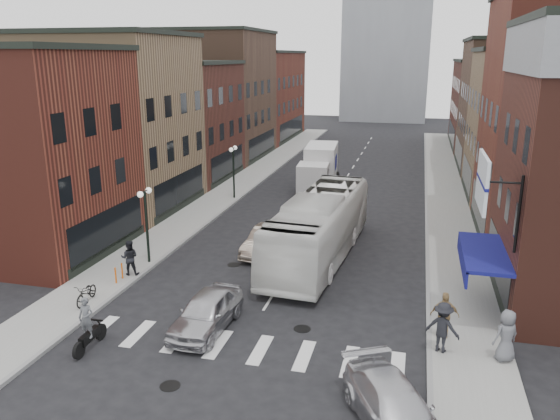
% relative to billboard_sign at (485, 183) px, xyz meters
% --- Properties ---
extents(ground, '(160.00, 160.00, 0.00)m').
position_rel_billboard_sign_xyz_m(ground, '(-8.59, -0.50, -6.13)').
color(ground, black).
rests_on(ground, ground).
extents(sidewalk_left, '(3.00, 74.00, 0.15)m').
position_rel_billboard_sign_xyz_m(sidewalk_left, '(-17.09, 21.50, -6.06)').
color(sidewalk_left, gray).
rests_on(sidewalk_left, ground).
extents(sidewalk_right, '(3.00, 74.00, 0.15)m').
position_rel_billboard_sign_xyz_m(sidewalk_right, '(-0.09, 21.50, -6.06)').
color(sidewalk_right, gray).
rests_on(sidewalk_right, ground).
extents(curb_left, '(0.20, 74.00, 0.16)m').
position_rel_billboard_sign_xyz_m(curb_left, '(-15.59, 21.50, -6.13)').
color(curb_left, gray).
rests_on(curb_left, ground).
extents(curb_right, '(0.20, 74.00, 0.16)m').
position_rel_billboard_sign_xyz_m(curb_right, '(-1.59, 21.50, -6.13)').
color(curb_right, gray).
rests_on(curb_right, ground).
extents(crosswalk_stripes, '(12.00, 2.20, 0.01)m').
position_rel_billboard_sign_xyz_m(crosswalk_stripes, '(-8.59, -3.50, -6.13)').
color(crosswalk_stripes, silver).
rests_on(crosswalk_stripes, ground).
extents(bldg_left_near, '(10.30, 9.20, 11.30)m').
position_rel_billboard_sign_xyz_m(bldg_left_near, '(-23.58, 4.00, -0.48)').
color(bldg_left_near, maroon).
rests_on(bldg_left_near, ground).
extents(bldg_left_mid_a, '(10.30, 10.20, 12.30)m').
position_rel_billboard_sign_xyz_m(bldg_left_mid_a, '(-23.58, 13.50, 0.02)').
color(bldg_left_mid_a, '#8E714E').
rests_on(bldg_left_mid_a, ground).
extents(bldg_left_mid_b, '(10.30, 10.20, 10.30)m').
position_rel_billboard_sign_xyz_m(bldg_left_mid_b, '(-23.58, 23.50, -0.98)').
color(bldg_left_mid_b, '#4F251C').
rests_on(bldg_left_mid_b, ground).
extents(bldg_left_far_a, '(10.30, 12.20, 13.30)m').
position_rel_billboard_sign_xyz_m(bldg_left_far_a, '(-23.58, 34.50, 0.52)').
color(bldg_left_far_a, '#513728').
rests_on(bldg_left_far_a, ground).
extents(bldg_left_far_b, '(10.30, 16.20, 11.30)m').
position_rel_billboard_sign_xyz_m(bldg_left_far_b, '(-23.58, 48.50, -0.48)').
color(bldg_left_far_b, maroon).
rests_on(bldg_left_far_b, ground).
extents(bldg_right_mid_b, '(10.30, 10.20, 11.30)m').
position_rel_billboard_sign_xyz_m(bldg_right_mid_b, '(6.41, 23.50, -0.48)').
color(bldg_right_mid_b, '#8E714E').
rests_on(bldg_right_mid_b, ground).
extents(bldg_right_far_a, '(10.30, 12.20, 12.30)m').
position_rel_billboard_sign_xyz_m(bldg_right_far_a, '(6.41, 34.50, 0.02)').
color(bldg_right_far_a, '#513728').
rests_on(bldg_right_far_a, ground).
extents(bldg_right_far_b, '(10.30, 16.20, 10.30)m').
position_rel_billboard_sign_xyz_m(bldg_right_far_b, '(6.41, 48.50, -0.98)').
color(bldg_right_far_b, '#4F251C').
rests_on(bldg_right_far_b, ground).
extents(awning_blue, '(1.80, 5.00, 0.78)m').
position_rel_billboard_sign_xyz_m(awning_blue, '(0.34, 2.00, -3.50)').
color(awning_blue, navy).
rests_on(awning_blue, ground).
extents(billboard_sign, '(1.52, 3.00, 3.70)m').
position_rel_billboard_sign_xyz_m(billboard_sign, '(0.00, 0.00, 0.00)').
color(billboard_sign, black).
rests_on(billboard_sign, ground).
extents(streetlamp_near, '(0.32, 1.22, 4.11)m').
position_rel_billboard_sign_xyz_m(streetlamp_near, '(-15.99, 3.50, -3.22)').
color(streetlamp_near, black).
rests_on(streetlamp_near, ground).
extents(streetlamp_far, '(0.32, 1.22, 4.11)m').
position_rel_billboard_sign_xyz_m(streetlamp_far, '(-15.99, 17.50, -3.22)').
color(streetlamp_far, black).
rests_on(streetlamp_far, ground).
extents(bike_rack, '(0.08, 0.68, 0.80)m').
position_rel_billboard_sign_xyz_m(bike_rack, '(-16.19, 0.80, -5.58)').
color(bike_rack, '#D8590C').
rests_on(bike_rack, sidewalk_left).
extents(box_truck, '(2.86, 8.16, 3.48)m').
position_rel_billboard_sign_xyz_m(box_truck, '(-10.33, 22.78, -4.41)').
color(box_truck, silver).
rests_on(box_truck, ground).
extents(motorcycle_rider, '(0.60, 2.09, 2.13)m').
position_rel_billboard_sign_xyz_m(motorcycle_rider, '(-14.07, -5.04, -5.14)').
color(motorcycle_rider, black).
rests_on(motorcycle_rider, ground).
extents(transit_bus, '(3.96, 13.03, 3.58)m').
position_rel_billboard_sign_xyz_m(transit_bus, '(-7.39, 6.71, -4.34)').
color(transit_bus, white).
rests_on(transit_bus, ground).
extents(sedan_left_near, '(2.06, 4.60, 1.53)m').
position_rel_billboard_sign_xyz_m(sedan_left_near, '(-10.35, -2.46, -5.37)').
color(sedan_left_near, silver).
rests_on(sedan_left_near, ground).
extents(sedan_left_far, '(2.06, 4.70, 1.50)m').
position_rel_billboard_sign_xyz_m(sedan_left_far, '(-10.33, 6.66, -5.38)').
color(sedan_left_far, '#B0A08E').
rests_on(sedan_left_far, ground).
extents(curb_car, '(4.03, 5.23, 1.41)m').
position_rel_billboard_sign_xyz_m(curb_car, '(-2.65, -6.90, -5.43)').
color(curb_car, silver).
rests_on(curb_car, ground).
extents(parked_bicycle, '(0.80, 1.80, 0.92)m').
position_rel_billboard_sign_xyz_m(parked_bicycle, '(-16.32, -1.73, -5.52)').
color(parked_bicycle, black).
rests_on(parked_bicycle, sidewalk_left).
extents(ped_left_solo, '(0.97, 0.73, 1.78)m').
position_rel_billboard_sign_xyz_m(ped_left_solo, '(-16.06, 1.67, -5.09)').
color(ped_left_solo, black).
rests_on(ped_left_solo, sidewalk_left).
extents(ped_right_a, '(1.39, 1.01, 1.94)m').
position_rel_billboard_sign_xyz_m(ped_right_a, '(-1.19, -2.16, -5.01)').
color(ped_right_a, black).
rests_on(ped_right_a, sidewalk_right).
extents(ped_right_b, '(1.11, 0.57, 1.86)m').
position_rel_billboard_sign_xyz_m(ped_right_b, '(-1.07, -1.03, -5.05)').
color(ped_right_b, '#9B7B4F').
rests_on(ped_right_b, sidewalk_right).
extents(ped_right_c, '(1.14, 1.02, 1.95)m').
position_rel_billboard_sign_xyz_m(ped_right_c, '(0.99, -2.25, -5.01)').
color(ped_right_c, slate).
rests_on(ped_right_c, sidewalk_right).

